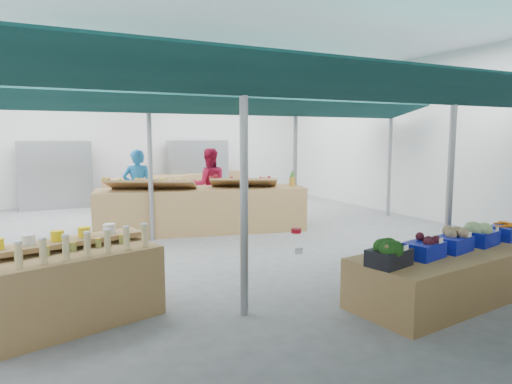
% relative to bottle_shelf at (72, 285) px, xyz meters
% --- Properties ---
extents(floor, '(13.00, 13.00, 0.00)m').
position_rel_bottle_shelf_xyz_m(floor, '(2.89, 3.33, -0.46)').
color(floor, slate).
rests_on(floor, ground).
extents(hall, '(13.00, 13.00, 13.00)m').
position_rel_bottle_shelf_xyz_m(hall, '(2.89, 4.77, 2.19)').
color(hall, silver).
rests_on(hall, ground).
extents(pole_grid, '(10.00, 4.60, 3.00)m').
position_rel_bottle_shelf_xyz_m(pole_grid, '(3.64, 1.58, 1.35)').
color(pole_grid, gray).
rests_on(pole_grid, floor).
extents(awnings, '(9.50, 7.08, 0.30)m').
position_rel_bottle_shelf_xyz_m(awnings, '(3.64, 1.58, 2.32)').
color(awnings, '#0A2E2D').
rests_on(awnings, pole_grid).
extents(back_shelving_left, '(2.00, 0.50, 2.00)m').
position_rel_bottle_shelf_xyz_m(back_shelving_left, '(0.39, 9.33, 0.54)').
color(back_shelving_left, '#B23F33').
rests_on(back_shelving_left, floor).
extents(back_shelving_right, '(2.00, 0.50, 2.00)m').
position_rel_bottle_shelf_xyz_m(back_shelving_right, '(4.89, 9.33, 0.54)').
color(back_shelving_right, '#B23F33').
rests_on(back_shelving_right, floor).
extents(bottle_shelf, '(2.06, 1.54, 1.13)m').
position_rel_bottle_shelf_xyz_m(bottle_shelf, '(0.00, 0.00, 0.00)').
color(bottle_shelf, olive).
rests_on(bottle_shelf, floor).
extents(veg_counter, '(3.45, 1.48, 0.65)m').
position_rel_bottle_shelf_xyz_m(veg_counter, '(4.78, -1.40, -0.13)').
color(veg_counter, olive).
rests_on(veg_counter, floor).
extents(fruit_counter, '(4.79, 2.14, 1.00)m').
position_rel_bottle_shelf_xyz_m(fruit_counter, '(3.13, 4.16, 0.04)').
color(fruit_counter, olive).
rests_on(fruit_counter, floor).
extents(far_counter, '(5.02, 2.79, 0.90)m').
position_rel_bottle_shelf_xyz_m(far_counter, '(4.08, 9.03, -0.01)').
color(far_counter, olive).
rests_on(far_counter, floor).
extents(crate_stack, '(0.63, 0.55, 0.63)m').
position_rel_bottle_shelf_xyz_m(crate_stack, '(6.90, -0.57, -0.15)').
color(crate_stack, '#0E199A').
rests_on(crate_stack, floor).
extents(vendor_left, '(0.76, 0.59, 1.86)m').
position_rel_bottle_shelf_xyz_m(vendor_left, '(1.93, 5.26, 0.47)').
color(vendor_left, '#1B69B2').
rests_on(vendor_left, floor).
extents(vendor_right, '(1.04, 0.89, 1.86)m').
position_rel_bottle_shelf_xyz_m(vendor_right, '(3.73, 5.26, 0.47)').
color(vendor_right, '#B1153B').
rests_on(vendor_right, floor).
extents(crate_broccoli, '(0.57, 0.45, 0.35)m').
position_rel_bottle_shelf_xyz_m(crate_broccoli, '(3.35, -1.57, 0.35)').
color(crate_broccoli, black).
rests_on(crate_broccoli, veg_counter).
extents(crate_beets, '(0.57, 0.45, 0.29)m').
position_rel_bottle_shelf_xyz_m(crate_beets, '(3.99, -1.49, 0.32)').
color(crate_beets, '#0E199A').
rests_on(crate_beets, veg_counter).
extents(crate_celeriac, '(0.57, 0.45, 0.31)m').
position_rel_bottle_shelf_xyz_m(crate_celeriac, '(4.59, -1.42, 0.34)').
color(crate_celeriac, '#0E199A').
rests_on(crate_celeriac, veg_counter).
extents(crate_cabbage, '(0.57, 0.45, 0.35)m').
position_rel_bottle_shelf_xyz_m(crate_cabbage, '(5.24, -1.35, 0.35)').
color(crate_cabbage, '#0E199A').
rests_on(crate_cabbage, veg_counter).
extents(crate_carrots, '(0.57, 0.45, 0.29)m').
position_rel_bottle_shelf_xyz_m(crate_carrots, '(5.89, -1.28, 0.30)').
color(crate_carrots, '#0E199A').
rests_on(crate_carrots, veg_counter).
extents(sparrow, '(0.12, 0.09, 0.11)m').
position_rel_bottle_shelf_xyz_m(sparrow, '(3.21, -1.70, 0.44)').
color(sparrow, brown).
rests_on(sparrow, crate_broccoli).
extents(pole_ribbon, '(0.12, 0.12, 0.28)m').
position_rel_bottle_shelf_xyz_m(pole_ribbon, '(2.30, -1.20, 0.62)').
color(pole_ribbon, '#B10B1B').
rests_on(pole_ribbon, pole_grid).
extents(apple_heap_yellow, '(2.01, 1.47, 0.27)m').
position_rel_bottle_shelf_xyz_m(apple_heap_yellow, '(2.02, 4.30, 0.71)').
color(apple_heap_yellow, '#997247').
rests_on(apple_heap_yellow, fruit_counter).
extents(apple_heap_red, '(1.65, 1.29, 0.27)m').
position_rel_bottle_shelf_xyz_m(apple_heap_red, '(4.02, 3.83, 0.71)').
color(apple_heap_red, '#997247').
rests_on(apple_heap_red, fruit_counter).
extents(pineapple, '(0.14, 0.14, 0.39)m').
position_rel_bottle_shelf_xyz_m(pineapple, '(5.15, 3.57, 0.72)').
color(pineapple, '#8C6019').
rests_on(pineapple, fruit_counter).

